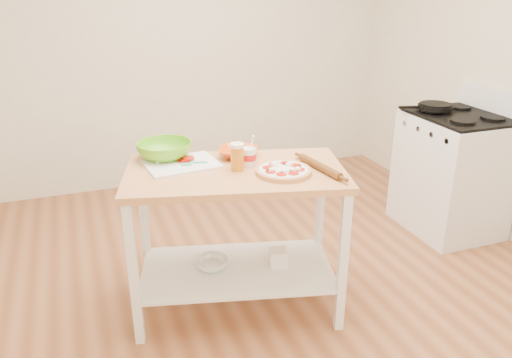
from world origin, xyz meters
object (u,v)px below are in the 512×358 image
object	(u,v)px
skillet	(435,107)
spatula	(193,163)
cutting_board	(181,164)
beer_pint	(237,157)
knife	(163,157)
yogurt_tub	(249,157)
shelf_glass_bowl	(212,264)
prep_island	(236,210)
orange_bowl	(238,153)
shelf_bin	(278,258)
rolling_pin	(320,167)
green_bowl	(164,150)
pizza	(283,170)
gas_stove	(452,173)

from	to	relation	value
skillet	spatula	distance (m)	2.06
cutting_board	beer_pint	xyz separation A→B (m)	(0.28, -0.19, 0.07)
knife	yogurt_tub	size ratio (longest dim) A/B	1.48
spatula	shelf_glass_bowl	world-z (taller)	spatula
prep_island	orange_bowl	distance (m)	0.35
shelf_glass_bowl	shelf_bin	distance (m)	0.41
yogurt_tub	orange_bowl	bearing A→B (deg)	95.07
rolling_pin	green_bowl	bearing A→B (deg)	147.20
orange_bowl	prep_island	bearing A→B (deg)	-112.70
pizza	yogurt_tub	world-z (taller)	yogurt_tub
spatula	rolling_pin	bearing A→B (deg)	-10.72
cutting_board	knife	world-z (taller)	cutting_board
gas_stove	shelf_bin	xyz separation A→B (m)	(-1.67, -0.46, -0.16)
cutting_board	knife	xyz separation A→B (m)	(-0.08, 0.13, 0.01)
pizza	prep_island	bearing A→B (deg)	148.72
orange_bowl	beer_pint	xyz separation A→B (m)	(-0.07, -0.20, 0.05)
yogurt_tub	beer_pint	bearing A→B (deg)	-147.82
prep_island	shelf_glass_bowl	bearing A→B (deg)	159.67
skillet	pizza	bearing A→B (deg)	-138.74
yogurt_tub	shelf_bin	distance (m)	0.66
spatula	yogurt_tub	size ratio (longest dim) A/B	0.88
cutting_board	spatula	size ratio (longest dim) A/B	2.72
knife	rolling_pin	distance (m)	0.92
gas_stove	shelf_glass_bowl	size ratio (longest dim) A/B	5.62
gas_stove	knife	distance (m)	2.31
skillet	yogurt_tub	bearing A→B (deg)	-146.12
yogurt_tub	shelf_glass_bowl	size ratio (longest dim) A/B	0.91
gas_stove	cutting_board	bearing A→B (deg)	-173.73
prep_island	spatula	xyz separation A→B (m)	(-0.21, 0.15, 0.26)
skillet	green_bowl	world-z (taller)	green_bowl
prep_island	pizza	xyz separation A→B (m)	(0.23, -0.14, 0.27)
shelf_glass_bowl	skillet	bearing A→B (deg)	14.79
spatula	beer_pint	xyz separation A→B (m)	(0.22, -0.15, 0.06)
knife	yogurt_tub	xyz separation A→B (m)	(0.44, -0.26, 0.03)
rolling_pin	shelf_bin	xyz separation A→B (m)	(-0.19, 0.12, -0.61)
prep_island	beer_pint	xyz separation A→B (m)	(0.01, -0.00, 0.33)
green_bowl	orange_bowl	bearing A→B (deg)	-16.90
pizza	spatula	xyz separation A→B (m)	(-0.44, 0.29, -0.00)
knife	shelf_glass_bowl	size ratio (longest dim) A/B	1.35
green_bowl	shelf_glass_bowl	xyz separation A→B (m)	(0.19, -0.27, -0.66)
pizza	beer_pint	world-z (taller)	beer_pint
prep_island	rolling_pin	bearing A→B (deg)	-21.25
cutting_board	shelf_bin	bearing A→B (deg)	-30.96
knife	orange_bowl	xyz separation A→B (m)	(0.43, -0.11, 0.01)
prep_island	spatula	distance (m)	0.37
shelf_glass_bowl	shelf_bin	xyz separation A→B (m)	(0.39, -0.11, 0.02)
prep_island	shelf_bin	world-z (taller)	prep_island
knife	yogurt_tub	bearing A→B (deg)	-12.46
cutting_board	beer_pint	distance (m)	0.35
prep_island	knife	xyz separation A→B (m)	(-0.35, 0.31, 0.27)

